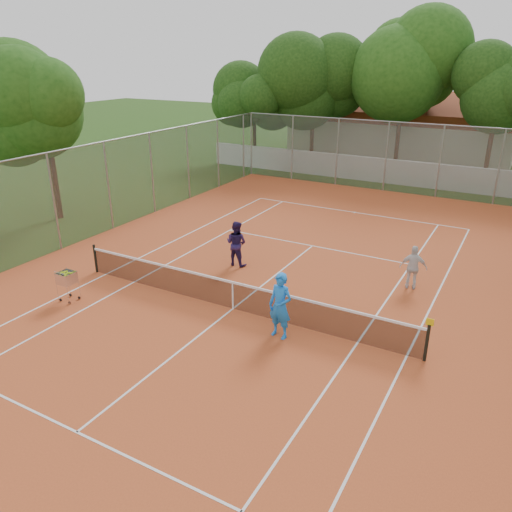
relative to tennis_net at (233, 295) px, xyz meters
The scene contains 12 objects.
ground 0.51m from the tennis_net, ahead, with size 120.00×120.00×0.00m, color #1D3A0F.
court_pad 0.50m from the tennis_net, ahead, with size 18.00×34.00×0.02m, color #BE4F24.
court_lines 0.49m from the tennis_net, ahead, with size 10.98×23.78×0.01m, color white.
tennis_net is the anchor object (origin of this frame).
perimeter_fence 1.49m from the tennis_net, ahead, with size 18.00×34.00×4.00m, color slate.
boundary_wall 19.00m from the tennis_net, 90.00° to the left, with size 26.00×0.30×1.50m, color silver.
clubhouse 29.12m from the tennis_net, 93.95° to the left, with size 16.40×9.00×4.40m, color beige.
tropical_trees 22.45m from the tennis_net, 90.00° to the left, with size 29.00×19.00×10.00m, color #15350D.
player_near 2.23m from the tennis_net, 20.50° to the right, with size 0.71×0.47×1.96m, color #1B7AEA.
player_far_left 3.61m from the tennis_net, 119.38° to the left, with size 0.85×0.66×1.74m, color #25184A.
player_far_right 6.28m from the tennis_net, 43.06° to the left, with size 0.91×0.38×1.55m, color silver.
ball_hopper 5.42m from the tennis_net, 157.02° to the right, with size 0.53×0.53×1.10m, color silver.
Camera 1 is at (7.48, -11.93, 7.55)m, focal length 35.00 mm.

